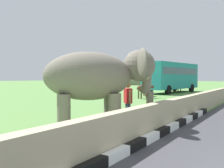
# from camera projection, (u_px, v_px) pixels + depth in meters

# --- Properties ---
(striped_curb) EXTENTS (16.20, 0.20, 0.24)m
(striped_curb) POSITION_uv_depth(u_px,v_px,m) (126.00, 150.00, 5.75)
(striped_curb) COLOR white
(striped_curb) RESTS_ON ground_plane
(barrier_parapet) EXTENTS (28.00, 0.36, 1.00)m
(barrier_parapet) POSITION_uv_depth(u_px,v_px,m) (155.00, 119.00, 7.86)
(barrier_parapet) COLOR tan
(barrier_parapet) RESTS_ON ground_plane
(elephant) EXTENTS (3.83, 3.84, 2.85)m
(elephant) POSITION_uv_depth(u_px,v_px,m) (99.00, 77.00, 8.56)
(elephant) COLOR slate
(elephant) RESTS_ON ground_plane
(person_handler) EXTENTS (0.51, 0.55, 1.66)m
(person_handler) POSITION_uv_depth(u_px,v_px,m) (128.00, 100.00, 9.58)
(person_handler) COLOR navy
(person_handler) RESTS_ON ground_plane
(bus_teal) EXTENTS (9.69, 3.75, 3.50)m
(bus_teal) POSITION_uv_depth(u_px,v_px,m) (172.00, 75.00, 28.78)
(bus_teal) COLOR teal
(bus_teal) RESTS_ON ground_plane
(cow_near) EXTENTS (1.77, 1.46, 1.23)m
(cow_near) POSITION_uv_depth(u_px,v_px,m) (147.00, 87.00, 23.49)
(cow_near) COLOR #473323
(cow_near) RESTS_ON ground_plane
(cow_mid) EXTENTS (1.89, 1.16, 1.23)m
(cow_mid) POSITION_uv_depth(u_px,v_px,m) (144.00, 88.00, 20.90)
(cow_mid) COLOR #473323
(cow_mid) RESTS_ON ground_plane
(cow_far) EXTENTS (1.90, 0.68, 1.23)m
(cow_far) POSITION_uv_depth(u_px,v_px,m) (178.00, 85.00, 31.00)
(cow_far) COLOR #473323
(cow_far) RESTS_ON ground_plane
(hill_east) EXTENTS (31.30, 25.04, 11.59)m
(hill_east) POSITION_uv_depth(u_px,v_px,m) (128.00, 84.00, 69.24)
(hill_east) COLOR #647152
(hill_east) RESTS_ON ground_plane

